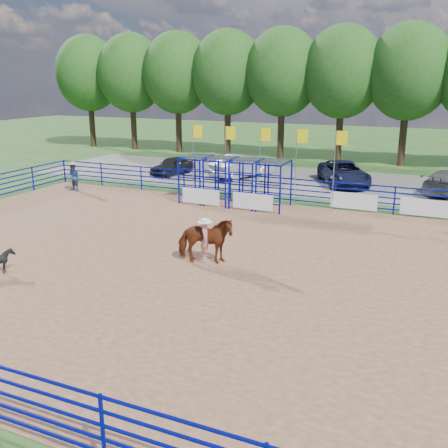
% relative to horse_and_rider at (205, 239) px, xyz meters
% --- Properties ---
extents(ground, '(120.00, 120.00, 0.00)m').
position_rel_horse_and_rider_xyz_m(ground, '(-0.22, 0.05, -0.97)').
color(ground, '#3A6227').
rests_on(ground, ground).
extents(arena_dirt, '(30.00, 20.00, 0.02)m').
position_rel_horse_and_rider_xyz_m(arena_dirt, '(-0.22, 0.05, -0.96)').
color(arena_dirt, '#9A6C4D').
rests_on(arena_dirt, ground).
extents(gravel_strip, '(40.00, 10.00, 0.01)m').
position_rel_horse_and_rider_xyz_m(gravel_strip, '(-0.22, 17.05, -0.96)').
color(gravel_strip, gray).
rests_on(gravel_strip, ground).
extents(horse_and_rider, '(2.30, 1.56, 2.41)m').
position_rel_horse_and_rider_xyz_m(horse_and_rider, '(0.00, 0.00, 0.00)').
color(horse_and_rider, maroon).
rests_on(horse_and_rider, arena_dirt).
extents(calf, '(0.96, 0.88, 0.92)m').
position_rel_horse_and_rider_xyz_m(calf, '(-6.18, -3.86, -0.49)').
color(calf, black).
rests_on(calf, arena_dirt).
extents(spectator_cowboy, '(0.94, 0.80, 1.78)m').
position_rel_horse_and_rider_xyz_m(spectator_cowboy, '(-12.78, 8.03, -0.06)').
color(spectator_cowboy, navy).
rests_on(spectator_cowboy, arena_dirt).
extents(car_a, '(2.17, 3.95, 1.27)m').
position_rel_horse_and_rider_xyz_m(car_a, '(-10.02, 15.38, -0.32)').
color(car_a, black).
rests_on(car_a, gravel_strip).
extents(car_b, '(3.48, 5.17, 1.61)m').
position_rel_horse_and_rider_xyz_m(car_b, '(-4.98, 16.38, -0.15)').
color(car_b, gray).
rests_on(car_b, gravel_strip).
extents(car_c, '(4.57, 6.00, 1.51)m').
position_rel_horse_and_rider_xyz_m(car_c, '(1.99, 16.75, -0.20)').
color(car_c, '#161A37').
rests_on(car_c, gravel_strip).
extents(perimeter_fence, '(30.10, 20.10, 1.50)m').
position_rel_horse_and_rider_xyz_m(perimeter_fence, '(-0.22, 0.05, -0.22)').
color(perimeter_fence, '#070DAB').
rests_on(perimeter_fence, ground).
extents(chute_assembly, '(19.32, 2.41, 4.20)m').
position_rel_horse_and_rider_xyz_m(chute_assembly, '(-2.12, 8.89, 0.29)').
color(chute_assembly, '#070DAB').
rests_on(chute_assembly, ground).
extents(treeline, '(56.40, 6.40, 11.24)m').
position_rel_horse_and_rider_xyz_m(treeline, '(-0.22, 26.05, 6.57)').
color(treeline, '#3F2B19').
rests_on(treeline, ground).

